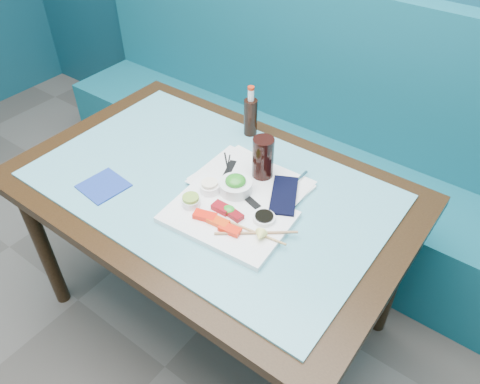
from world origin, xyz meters
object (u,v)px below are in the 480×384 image
Objects in this scene: dining_table at (210,203)px; cola_bottle_body at (251,117)px; sashimi_plate at (228,217)px; cola_glass at (263,158)px; blue_napkin at (104,186)px; serving_tray at (251,184)px; booth_bench at (317,157)px; seaweed_bowl at (236,187)px.

cola_bottle_body is (-0.07, 0.34, 0.17)m from dining_table.
cola_glass reaches higher than sashimi_plate.
cola_glass is 1.07× the size of blue_napkin.
serving_tray reaches higher than blue_napkin.
cola_glass is at bearing 84.88° from serving_tray.
booth_bench reaches higher than sashimi_plate.
cola_bottle_body is at bearing 131.33° from serving_tray.
sashimi_plate is at bearing -80.25° from booth_bench.
sashimi_plate is (0.16, -0.94, 0.39)m from booth_bench.
booth_bench is 2.14× the size of dining_table.
booth_bench is 7.77× the size of sashimi_plate.
seaweed_bowl is 0.46m from blue_napkin.
sashimi_plate is 0.50m from cola_bottle_body.
seaweed_bowl reaches higher than blue_napkin.
cola_bottle_body reaches higher than sashimi_plate.
serving_tray is at bearing 37.65° from blue_napkin.
serving_tray is at bearing 98.28° from sashimi_plate.
blue_napkin is at bearing -148.96° from seaweed_bowl.
booth_bench is 0.86m from cola_glass.
seaweed_bowl is 0.75× the size of cola_bottle_body.
cola_glass is (-0.03, 0.24, 0.08)m from sashimi_plate.
booth_bench reaches higher than cola_bottle_body.
dining_table is at bearing -133.12° from cola_glass.
sashimi_plate is at bearing -62.45° from cola_bottle_body.
seaweed_bowl is 0.73× the size of cola_glass.
blue_napkin is at bearing -168.13° from sashimi_plate.
serving_tray is at bearing -100.30° from cola_glass.
seaweed_bowl reaches higher than sashimi_plate.
seaweed_bowl is (0.11, -0.83, 0.42)m from booth_bench.
dining_table is at bearing 38.73° from blue_napkin.
sashimi_plate is 2.57× the size of cola_bottle_body.
seaweed_bowl is at bearing 31.04° from blue_napkin.
dining_table is 0.18m from serving_tray.
seaweed_bowl is at bearing -82.45° from booth_bench.
blue_napkin is (-0.45, -0.13, -0.01)m from sashimi_plate.
cola_glass is at bearing -79.48° from booth_bench.
serving_tray reaches higher than dining_table.
cola_glass reaches higher than dining_table.
serving_tray is at bearing 82.41° from seaweed_bowl.
booth_bench is at bearing 100.52° from cola_glass.
serving_tray is at bearing -53.86° from cola_bottle_body.
seaweed_bowl is at bearing -98.75° from cola_glass.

